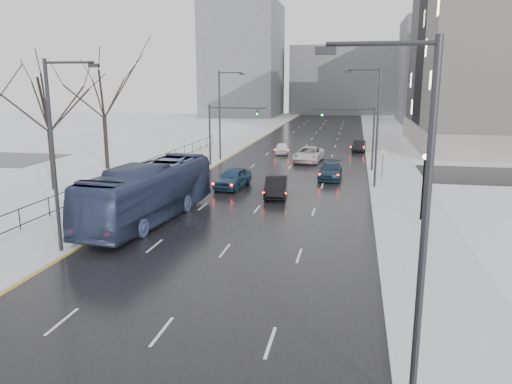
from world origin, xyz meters
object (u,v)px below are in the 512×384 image
Objects in this scene: mast_signal_left at (220,128)px; sedan_right_far at (330,171)px; streetlight_l_near at (56,148)px; mast_signal_right at (363,131)px; no_uturn_sign at (383,155)px; streetlight_r_mid at (375,122)px; tree_park_d at (55,190)px; sedan_right_near at (276,187)px; bus at (149,192)px; sedan_center_near at (233,178)px; streetlight_r_near at (416,217)px; sedan_right_cross at (309,154)px; sedan_right_distant at (359,146)px; tree_park_e at (108,170)px; sedan_center_far at (282,148)px; lamppost_r_mid at (424,177)px; streetlight_l_far at (222,111)px.

mast_signal_left is 1.28× the size of sedan_right_far.
streetlight_l_near is 32.03m from mast_signal_right.
streetlight_r_mid is at bearing -104.48° from no_uturn_sign.
tree_park_d is 2.65× the size of sedan_right_near.
sedan_center_near is (2.91, 10.82, -1.01)m from bus.
streetlight_r_near is 3.70× the size of no_uturn_sign.
sedan_right_near is (-8.51, -8.73, -1.48)m from no_uturn_sign.
sedan_right_cross reaches higher than sedan_right_far.
streetlight_r_near is 2.45× the size of sedan_right_distant.
sedan_right_far is at bearing -67.10° from sedan_right_cross.
tree_park_e reaches higher than no_uturn_sign.
bus reaches higher than sedan_right_cross.
mast_signal_right is 6.33m from sedan_right_far.
bus reaches higher than sedan_right_near.
tree_park_d is at bearing -159.68° from no_uturn_sign.
no_uturn_sign reaches higher than sedan_right_near.
tree_park_e is at bearing -159.81° from mast_signal_left.
mast_signal_right is 1.38× the size of sedan_right_near.
streetlight_l_near reaches higher than sedan_center_far.
streetlight_r_mid is (25.97, 6.00, 5.62)m from tree_park_d.
tree_park_d is at bearing -157.79° from sedan_center_near.
mast_signal_right is (25.13, 14.00, 4.11)m from tree_park_d.
streetlight_l_near is 45.77m from sedan_right_distant.
streetlight_r_near is 26.78m from sedan_right_near.
streetlight_l_near is (-16.33, -20.00, 0.00)m from streetlight_r_mid.
streetlight_r_mid reaches higher than sedan_right_cross.
sedan_right_distant is at bearing 96.60° from lamppost_r_mid.
sedan_right_far is (12.67, -8.59, -4.84)m from streetlight_l_far.
no_uturn_sign is at bearing 53.25° from bus.
tree_park_e is at bearing -136.63° from sedan_right_distant.
streetlight_r_near is at bearing -43.94° from bus.
mast_signal_right is (25.53, 4.00, 4.11)m from tree_park_e.
sedan_center_far is at bearing 48.08° from streetlight_l_far.
bus reaches higher than sedan_right_far.
streetlight_l_near reaches higher than sedan_right_far.
mast_signal_right is at bearing 8.90° from tree_park_e.
mast_signal_left is at bearing -78.13° from streetlight_l_far.
no_uturn_sign is at bearing 39.89° from sedan_right_near.
tree_park_d is at bearing -156.34° from sedan_right_far.
tree_park_e is 2.25× the size of sedan_right_cross.
sedan_right_distant is (2.70, 19.42, -0.07)m from sedan_right_far.
lamppost_r_mid reaches higher than sedan_right_far.
streetlight_l_far reaches higher than no_uturn_sign.
streetlight_r_near is 1.96× the size of sedan_right_far.
mast_signal_right is (15.49, 28.00, -1.51)m from streetlight_l_near.
bus is at bearing -85.77° from streetlight_l_far.
tree_park_d is 10.01m from tree_park_e.
bus is 2.68× the size of sedan_center_near.
streetlight_r_near reaches higher than tree_park_e.
mast_signal_left is 2.41× the size of no_uturn_sign.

